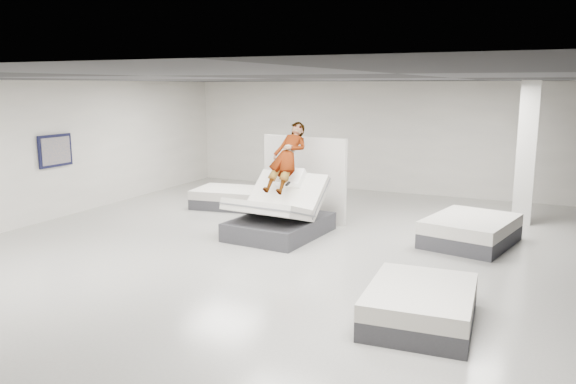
{
  "coord_description": "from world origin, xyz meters",
  "views": [
    {
      "loc": [
        4.35,
        -9.0,
        3.09
      ],
      "look_at": [
        -0.22,
        0.96,
        1.0
      ],
      "focal_mm": 35.0,
      "sensor_mm": 36.0,
      "label": 1
    }
  ],
  "objects_px": {
    "hero_bed": "(279,216)",
    "remote": "(288,184)",
    "divider_panel": "(304,179)",
    "wall_poster": "(55,151)",
    "flat_bed_right_near": "(420,305)",
    "flat_bed_right_far": "(471,231)",
    "person": "(287,170)",
    "flat_bed_left_far": "(230,198)",
    "column": "(526,153)"
  },
  "relations": [
    {
      "from": "person",
      "to": "wall_poster",
      "type": "relative_size",
      "value": 1.81
    },
    {
      "from": "remote",
      "to": "flat_bed_right_near",
      "type": "relative_size",
      "value": 0.08
    },
    {
      "from": "remote",
      "to": "person",
      "type": "bearing_deg",
      "value": 122.15
    },
    {
      "from": "flat_bed_right_near",
      "to": "flat_bed_left_far",
      "type": "bearing_deg",
      "value": 138.78
    },
    {
      "from": "remote",
      "to": "hero_bed",
      "type": "bearing_deg",
      "value": 173.47
    },
    {
      "from": "wall_poster",
      "to": "hero_bed",
      "type": "bearing_deg",
      "value": 7.8
    },
    {
      "from": "person",
      "to": "flat_bed_right_far",
      "type": "height_order",
      "value": "person"
    },
    {
      "from": "divider_panel",
      "to": "remote",
      "type": "bearing_deg",
      "value": -71.5
    },
    {
      "from": "person",
      "to": "flat_bed_left_far",
      "type": "xyz_separation_m",
      "value": [
        -2.38,
        1.69,
        -1.09
      ]
    },
    {
      "from": "divider_panel",
      "to": "column",
      "type": "distance_m",
      "value": 4.99
    },
    {
      "from": "flat_bed_right_far",
      "to": "flat_bed_left_far",
      "type": "xyz_separation_m",
      "value": [
        -6.06,
        1.0,
        -0.03
      ]
    },
    {
      "from": "flat_bed_right_near",
      "to": "wall_poster",
      "type": "relative_size",
      "value": 1.95
    },
    {
      "from": "flat_bed_right_far",
      "to": "wall_poster",
      "type": "height_order",
      "value": "wall_poster"
    },
    {
      "from": "hero_bed",
      "to": "divider_panel",
      "type": "xyz_separation_m",
      "value": [
        -0.06,
        1.45,
        0.55
      ]
    },
    {
      "from": "wall_poster",
      "to": "flat_bed_right_far",
      "type": "bearing_deg",
      "value": 10.86
    },
    {
      "from": "hero_bed",
      "to": "column",
      "type": "bearing_deg",
      "value": 35.68
    },
    {
      "from": "divider_panel",
      "to": "flat_bed_right_far",
      "type": "relative_size",
      "value": 0.97
    },
    {
      "from": "flat_bed_right_far",
      "to": "flat_bed_right_near",
      "type": "xyz_separation_m",
      "value": [
        -0.13,
        -4.2,
        -0.02
      ]
    },
    {
      "from": "person",
      "to": "remote",
      "type": "distance_m",
      "value": 0.46
    },
    {
      "from": "flat_bed_right_far",
      "to": "wall_poster",
      "type": "distance_m",
      "value": 9.36
    },
    {
      "from": "person",
      "to": "flat_bed_left_far",
      "type": "height_order",
      "value": "person"
    },
    {
      "from": "person",
      "to": "remote",
      "type": "relative_size",
      "value": 12.32
    },
    {
      "from": "hero_bed",
      "to": "remote",
      "type": "height_order",
      "value": "hero_bed"
    },
    {
      "from": "flat_bed_right_far",
      "to": "flat_bed_right_near",
      "type": "distance_m",
      "value": 4.2
    },
    {
      "from": "hero_bed",
      "to": "flat_bed_left_far",
      "type": "relative_size",
      "value": 1.18
    },
    {
      "from": "divider_panel",
      "to": "wall_poster",
      "type": "relative_size",
      "value": 2.25
    },
    {
      "from": "divider_panel",
      "to": "flat_bed_right_near",
      "type": "distance_m",
      "value": 5.94
    },
    {
      "from": "divider_panel",
      "to": "flat_bed_left_far",
      "type": "xyz_separation_m",
      "value": [
        -2.29,
        0.56,
        -0.73
      ]
    },
    {
      "from": "hero_bed",
      "to": "person",
      "type": "distance_m",
      "value": 0.96
    },
    {
      "from": "person",
      "to": "wall_poster",
      "type": "height_order",
      "value": "person"
    },
    {
      "from": "flat_bed_left_far",
      "to": "divider_panel",
      "type": "bearing_deg",
      "value": -13.64
    },
    {
      "from": "hero_bed",
      "to": "flat_bed_right_far",
      "type": "height_order",
      "value": "hero_bed"
    },
    {
      "from": "flat_bed_right_near",
      "to": "wall_poster",
      "type": "xyz_separation_m",
      "value": [
        -8.97,
        2.45,
        1.36
      ]
    },
    {
      "from": "remote",
      "to": "column",
      "type": "relative_size",
      "value": 0.04
    },
    {
      "from": "remote",
      "to": "flat_bed_right_near",
      "type": "bearing_deg",
      "value": -38.22
    },
    {
      "from": "column",
      "to": "divider_panel",
      "type": "bearing_deg",
      "value": -158.56
    },
    {
      "from": "wall_poster",
      "to": "flat_bed_left_far",
      "type": "bearing_deg",
      "value": 42.17
    },
    {
      "from": "flat_bed_right_far",
      "to": "hero_bed",
      "type": "bearing_deg",
      "value": -164.8
    },
    {
      "from": "flat_bed_right_far",
      "to": "column",
      "type": "bearing_deg",
      "value": 69.61
    },
    {
      "from": "hero_bed",
      "to": "remote",
      "type": "bearing_deg",
      "value": -11.41
    },
    {
      "from": "hero_bed",
      "to": "wall_poster",
      "type": "distance_m",
      "value": 5.57
    },
    {
      "from": "person",
      "to": "hero_bed",
      "type": "bearing_deg",
      "value": -90.0
    },
    {
      "from": "person",
      "to": "flat_bed_right_far",
      "type": "relative_size",
      "value": 0.78
    },
    {
      "from": "person",
      "to": "flat_bed_right_far",
      "type": "xyz_separation_m",
      "value": [
        3.68,
        0.68,
        -1.07
      ]
    },
    {
      "from": "remote",
      "to": "divider_panel",
      "type": "distance_m",
      "value": 1.53
    },
    {
      "from": "hero_bed",
      "to": "column",
      "type": "distance_m",
      "value": 5.72
    },
    {
      "from": "flat_bed_right_near",
      "to": "column",
      "type": "bearing_deg",
      "value": 81.49
    },
    {
      "from": "remote",
      "to": "flat_bed_right_far",
      "type": "height_order",
      "value": "remote"
    },
    {
      "from": "person",
      "to": "remote",
      "type": "height_order",
      "value": "person"
    },
    {
      "from": "person",
      "to": "wall_poster",
      "type": "xyz_separation_m",
      "value": [
        -5.42,
        -1.06,
        0.27
      ]
    }
  ]
}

